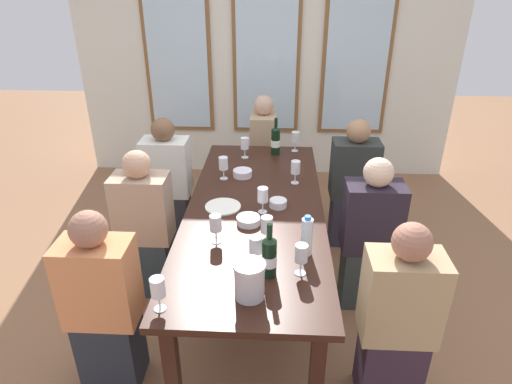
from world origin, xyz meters
name	(u,v)px	position (x,y,z in m)	size (l,w,h in m)	color
ground_plane	(255,294)	(0.00, 0.00, 0.00)	(12.00, 12.00, 0.00)	#8D6142
back_wall_with_windows	(267,45)	(0.00, 2.28, 1.45)	(4.10, 0.10, 2.90)	silver
dining_table	(255,216)	(0.00, 0.00, 0.67)	(0.90, 2.28, 0.74)	#311911
white_plate_0	(223,207)	(-0.21, -0.02, 0.74)	(0.24, 0.24, 0.01)	white
metal_pitcher	(250,280)	(0.02, -0.90, 0.84)	(0.16, 0.16, 0.19)	silver
wine_bottle_0	(269,256)	(0.11, -0.73, 0.86)	(0.08, 0.08, 0.30)	black
wine_bottle_1	(276,141)	(0.12, 0.95, 0.86)	(0.08, 0.08, 0.32)	black
tasting_bowl_0	(249,220)	(-0.03, -0.22, 0.76)	(0.15, 0.15, 0.04)	white
tasting_bowl_1	(278,203)	(0.15, 0.01, 0.76)	(0.12, 0.12, 0.05)	white
tasting_bowl_2	(243,173)	(-0.12, 0.48, 0.77)	(0.14, 0.14, 0.05)	white
water_bottle	(307,236)	(0.31, -0.53, 0.85)	(0.06, 0.06, 0.24)	white
wine_glass_0	(256,246)	(0.04, -0.64, 0.86)	(0.07, 0.07, 0.17)	white
wine_glass_1	(263,196)	(0.05, -0.07, 0.86)	(0.07, 0.07, 0.17)	white
wine_glass_2	(245,144)	(-0.13, 0.86, 0.86)	(0.07, 0.07, 0.17)	white
wine_glass_3	(295,168)	(0.27, 0.39, 0.86)	(0.07, 0.07, 0.17)	white
wine_glass_4	(301,255)	(0.27, -0.71, 0.86)	(0.07, 0.07, 0.17)	white
wine_glass_5	(267,225)	(0.09, -0.43, 0.86)	(0.07, 0.07, 0.17)	white
wine_glass_6	(216,225)	(-0.20, -0.43, 0.86)	(0.07, 0.07, 0.17)	white
wine_glass_7	(295,138)	(0.29, 1.04, 0.86)	(0.07, 0.07, 0.17)	white
wine_glass_8	(223,164)	(-0.26, 0.43, 0.86)	(0.07, 0.07, 0.17)	white
wine_glass_9	(158,289)	(-0.39, -1.01, 0.86)	(0.07, 0.07, 0.17)	white
seated_person_0	(145,229)	(-0.78, 0.03, 0.53)	(0.38, 0.24, 1.11)	#2A383D
seated_person_1	(369,238)	(0.78, -0.01, 0.53)	(0.38, 0.24, 1.11)	#2E3836
seated_person_2	(168,185)	(-0.78, 0.74, 0.53)	(0.38, 0.24, 1.11)	#302F38
seated_person_3	(353,187)	(0.78, 0.78, 0.53)	(0.38, 0.24, 1.11)	#312E3F
seated_person_4	(104,307)	(-0.78, -0.77, 0.53)	(0.38, 0.24, 1.11)	#242932
seated_person_5	(397,322)	(0.78, -0.81, 0.53)	(0.38, 0.24, 1.11)	#322333
seated_person_6	(263,154)	(0.00, 1.49, 0.53)	(0.24, 0.38, 1.11)	#372E3C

